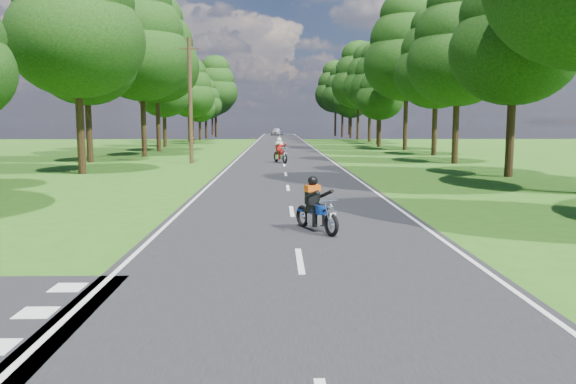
{
  "coord_description": "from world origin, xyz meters",
  "views": [
    {
      "loc": [
        -0.43,
        -8.52,
        2.66
      ],
      "look_at": [
        -0.19,
        4.0,
        1.1
      ],
      "focal_mm": 35.0,
      "sensor_mm": 36.0,
      "label": 1
    }
  ],
  "objects": [
    {
      "name": "ground",
      "position": [
        0.0,
        0.0,
        0.0
      ],
      "size": [
        160.0,
        160.0,
        0.0
      ],
      "primitive_type": "plane",
      "color": "#2A5613",
      "rests_on": "ground"
    },
    {
      "name": "main_road",
      "position": [
        0.0,
        50.0,
        0.01
      ],
      "size": [
        7.0,
        140.0,
        0.02
      ],
      "primitive_type": "cube",
      "color": "black",
      "rests_on": "ground"
    },
    {
      "name": "road_markings",
      "position": [
        -0.14,
        48.13,
        0.02
      ],
      "size": [
        7.4,
        140.0,
        0.01
      ],
      "color": "silver",
      "rests_on": "main_road"
    },
    {
      "name": "treeline",
      "position": [
        1.43,
        60.06,
        8.25
      ],
      "size": [
        40.0,
        115.35,
        14.78
      ],
      "color": "black",
      "rests_on": "ground"
    },
    {
      "name": "telegraph_pole",
      "position": [
        -6.0,
        28.0,
        4.07
      ],
      "size": [
        1.2,
        0.26,
        8.0
      ],
      "color": "#382616",
      "rests_on": "ground"
    },
    {
      "name": "rider_near_blue",
      "position": [
        0.52,
        4.89,
        0.69
      ],
      "size": [
        1.22,
        1.68,
        1.34
      ],
      "primitive_type": null,
      "rotation": [
        0.0,
        0.0,
        0.47
      ],
      "color": "navy",
      "rests_on": "main_road"
    },
    {
      "name": "rider_far_red",
      "position": [
        -0.22,
        28.21,
        0.85
      ],
      "size": [
        1.3,
        2.09,
        1.65
      ],
      "primitive_type": null,
      "rotation": [
        0.0,
        0.0,
        0.35
      ],
      "color": "#9D0C0F",
      "rests_on": "main_road"
    },
    {
      "name": "distant_car",
      "position": [
        -0.45,
        104.12,
        0.78
      ],
      "size": [
        2.78,
        4.76,
        1.52
      ],
      "primitive_type": "imported",
      "rotation": [
        0.0,
        0.0,
        -0.23
      ],
      "color": "silver",
      "rests_on": "main_road"
    }
  ]
}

